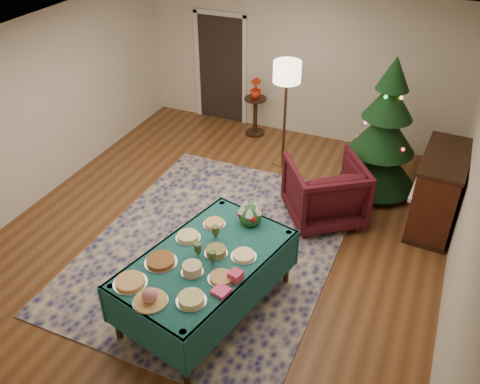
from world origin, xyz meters
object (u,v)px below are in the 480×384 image
at_px(buffet_table, 206,268).
at_px(gift_box, 235,276).
at_px(side_table, 255,117).
at_px(potted_plant, 256,93).
at_px(floor_lamp, 287,78).
at_px(christmas_tree, 384,134).
at_px(armchair, 325,188).
at_px(piano, 438,191).

distance_m(buffet_table, gift_box, 0.53).
height_order(side_table, potted_plant, potted_plant).
xyz_separation_m(floor_lamp, christmas_tree, (1.64, -0.17, -0.57)).
xyz_separation_m(buffet_table, floor_lamp, (-0.31, 3.57, 0.91)).
height_order(buffet_table, gift_box, gift_box).
height_order(buffet_table, floor_lamp, floor_lamp).
xyz_separation_m(armchair, potted_plant, (-1.93, 2.12, 0.32)).
bearing_deg(piano, potted_plant, 154.73).
distance_m(floor_lamp, side_table, 1.70).
bearing_deg(floor_lamp, armchair, -49.84).
relative_size(gift_box, piano, 0.09).
bearing_deg(buffet_table, floor_lamp, 94.92).
bearing_deg(potted_plant, piano, -25.27).
bearing_deg(floor_lamp, gift_box, -78.61).
bearing_deg(gift_box, potted_plant, 109.32).
distance_m(floor_lamp, potted_plant, 1.40).
distance_m(buffet_table, piano, 3.60).
bearing_deg(potted_plant, armchair, -47.69).
distance_m(christmas_tree, piano, 1.19).
bearing_deg(floor_lamp, buffet_table, -85.08).
distance_m(armchair, piano, 1.58).
relative_size(floor_lamp, piano, 1.35).
bearing_deg(side_table, buffet_table, -75.21).
bearing_deg(christmas_tree, floor_lamp, 174.17).
relative_size(armchair, potted_plant, 2.75).
xyz_separation_m(armchair, christmas_tree, (0.57, 1.10, 0.47)).
distance_m(gift_box, piano, 3.51).
height_order(gift_box, potted_plant, potted_plant).
height_order(armchair, piano, piano).
bearing_deg(floor_lamp, potted_plant, 135.27).
xyz_separation_m(christmas_tree, piano, (0.93, -0.60, -0.43)).
height_order(buffet_table, armchair, armchair).
relative_size(armchair, piano, 0.77).
bearing_deg(armchair, christmas_tree, -152.02).
bearing_deg(piano, gift_box, -121.17).
bearing_deg(buffet_table, side_table, 104.79).
distance_m(buffet_table, potted_plant, 4.58).
relative_size(potted_plant, christmas_tree, 0.17).
relative_size(armchair, christmas_tree, 0.47).
relative_size(christmas_tree, piano, 1.62).
height_order(buffet_table, piano, piano).
distance_m(gift_box, floor_lamp, 3.90).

